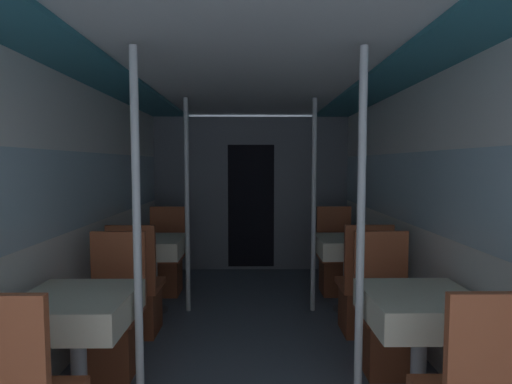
% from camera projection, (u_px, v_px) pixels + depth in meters
% --- Properties ---
extents(wall_left, '(0.05, 6.62, 2.12)m').
position_uv_depth(wall_left, '(79.00, 213.00, 3.17)').
color(wall_left, silver).
rests_on(wall_left, ground_plane).
extents(wall_right, '(0.05, 6.62, 2.12)m').
position_uv_depth(wall_right, '(420.00, 212.00, 3.19)').
color(wall_right, silver).
rests_on(wall_right, ground_plane).
extents(ceiling_panel, '(2.73, 6.62, 0.07)m').
position_uv_depth(ceiling_panel, '(250.00, 76.00, 3.10)').
color(ceiling_panel, silver).
rests_on(ceiling_panel, wall_left).
extents(bulkhead_far, '(2.67, 0.09, 2.12)m').
position_uv_depth(bulkhead_far, '(251.00, 194.00, 5.57)').
color(bulkhead_far, slate).
rests_on(bulkhead_far, ground_plane).
extents(dining_table_left_0, '(0.61, 0.61, 0.74)m').
position_uv_depth(dining_table_left_0, '(77.00, 313.00, 2.26)').
color(dining_table_left_0, '#4C4C51').
rests_on(dining_table_left_0, ground_plane).
extents(chair_left_far_0, '(0.40, 0.40, 0.98)m').
position_uv_depth(chair_left_far_0, '(113.00, 330.00, 2.84)').
color(chair_left_far_0, brown).
rests_on(chair_left_far_0, ground_plane).
extents(support_pole_left_0, '(0.05, 0.05, 2.12)m').
position_uv_depth(support_pole_left_0, '(137.00, 238.00, 2.24)').
color(support_pole_left_0, silver).
rests_on(support_pole_left_0, ground_plane).
extents(dining_table_left_1, '(0.61, 0.61, 0.74)m').
position_uv_depth(dining_table_left_1, '(153.00, 249.00, 3.98)').
color(dining_table_left_1, '#4C4C51').
rests_on(dining_table_left_1, ground_plane).
extents(chair_left_near_1, '(0.40, 0.40, 0.98)m').
position_uv_depth(chair_left_near_1, '(137.00, 301.00, 3.45)').
color(chair_left_near_1, brown).
rests_on(chair_left_near_1, ground_plane).
extents(chair_left_far_1, '(0.40, 0.40, 0.98)m').
position_uv_depth(chair_left_far_1, '(165.00, 267.00, 4.56)').
color(chair_left_far_1, brown).
rests_on(chair_left_far_1, ground_plane).
extents(support_pole_left_1, '(0.05, 0.05, 2.12)m').
position_uv_depth(support_pole_left_1, '(187.00, 206.00, 3.95)').
color(support_pole_left_1, silver).
rests_on(support_pole_left_1, ground_plane).
extents(dining_table_right_0, '(0.61, 0.61, 0.74)m').
position_uv_depth(dining_table_right_0, '(420.00, 312.00, 2.28)').
color(dining_table_right_0, '#4C4C51').
rests_on(dining_table_right_0, ground_plane).
extents(chair_right_far_0, '(0.40, 0.40, 0.98)m').
position_uv_depth(chair_right_far_0, '(386.00, 329.00, 2.86)').
color(chair_right_far_0, brown).
rests_on(chair_right_far_0, ground_plane).
extents(support_pole_right_0, '(0.05, 0.05, 2.12)m').
position_uv_depth(support_pole_right_0, '(361.00, 238.00, 2.25)').
color(support_pole_right_0, silver).
rests_on(support_pole_right_0, ground_plane).
extents(dining_table_right_1, '(0.61, 0.61, 0.74)m').
position_uv_depth(dining_table_right_1, '(348.00, 249.00, 4.00)').
color(dining_table_right_1, '#4C4C51').
rests_on(dining_table_right_1, ground_plane).
extents(chair_right_near_1, '(0.40, 0.40, 0.98)m').
position_uv_depth(chair_right_near_1, '(363.00, 300.00, 3.47)').
color(chair_right_near_1, brown).
rests_on(chair_right_near_1, ground_plane).
extents(chair_right_far_1, '(0.40, 0.40, 0.98)m').
position_uv_depth(chair_right_far_1, '(336.00, 267.00, 4.57)').
color(chair_right_far_1, brown).
rests_on(chair_right_far_1, ground_plane).
extents(support_pole_right_1, '(0.05, 0.05, 2.12)m').
position_uv_depth(support_pole_right_1, '(314.00, 206.00, 3.96)').
color(support_pole_right_1, silver).
rests_on(support_pole_right_1, ground_plane).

